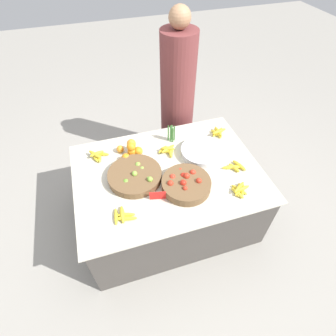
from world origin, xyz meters
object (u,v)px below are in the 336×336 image
Objects in this scene: metal_bowl at (202,152)px; lime_bowl at (135,175)px; price_sign at (158,196)px; vendor_person at (177,100)px; tomato_basket at (186,184)px.

lime_bowl is at bearing -170.81° from metal_bowl.
lime_bowl is 1.18× the size of metal_bowl.
lime_bowl reaches higher than price_sign.
tomato_basket is at bearing -104.97° from vendor_person.
vendor_person is (0.28, 1.04, 0.08)m from tomato_basket.
metal_bowl is (0.63, 0.10, -0.00)m from lime_bowl.
tomato_basket is at bearing 24.06° from price_sign.
vendor_person reaches higher than lime_bowl.
lime_bowl is at bearing 127.56° from price_sign.
vendor_person is at bearing 77.22° from price_sign.
metal_bowl is (0.26, 0.31, -0.01)m from tomato_basket.
tomato_basket is 0.41m from metal_bowl.
price_sign is (-0.51, -0.36, 0.01)m from metal_bowl.
vendor_person is at bearing 75.03° from tomato_basket.
tomato_basket is 0.25m from price_sign.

